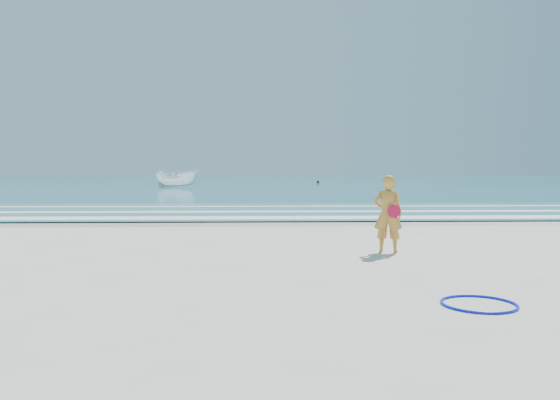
{
  "coord_description": "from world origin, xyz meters",
  "views": [
    {
      "loc": [
        -0.61,
        -8.65,
        1.66
      ],
      "look_at": [
        -0.16,
        4.0,
        1.0
      ],
      "focal_mm": 35.0,
      "sensor_mm": 36.0,
      "label": 1
    }
  ],
  "objects": [
    {
      "name": "boat",
      "position": [
        -9.08,
        46.89,
        0.93
      ],
      "size": [
        4.89,
        2.73,
        1.78
      ],
      "primitive_type": "imported",
      "rotation": [
        0.0,
        0.0,
        1.34
      ],
      "color": "white",
      "rests_on": "ocean"
    },
    {
      "name": "foam_far",
      "position": [
        0.0,
        16.5,
        0.05
      ],
      "size": [
        400.0,
        0.6,
        0.01
      ],
      "primitive_type": "cube",
      "color": "white",
      "rests_on": "shallow"
    },
    {
      "name": "woman",
      "position": [
        1.99,
        2.38,
        0.8
      ],
      "size": [
        0.66,
        0.53,
        1.59
      ],
      "color": "orange",
      "rests_on": "ground"
    },
    {
      "name": "ground",
      "position": [
        0.0,
        0.0,
        0.0
      ],
      "size": [
        400.0,
        400.0,
        0.0
      ],
      "primitive_type": "plane",
      "color": "silver",
      "rests_on": "ground"
    },
    {
      "name": "wet_sand",
      "position": [
        0.0,
        9.0,
        0.0
      ],
      "size": [
        400.0,
        2.4,
        0.0
      ],
      "primitive_type": "cube",
      "color": "#B2A893",
      "rests_on": "ground"
    },
    {
      "name": "hoop",
      "position": [
        2.1,
        -2.04,
        0.02
      ],
      "size": [
        1.22,
        1.22,
        0.03
      ],
      "primitive_type": "torus",
      "rotation": [
        0.0,
        0.0,
        -0.41
      ],
      "color": "#0C1EE0",
      "rests_on": "ground"
    },
    {
      "name": "ocean",
      "position": [
        0.0,
        105.0,
        0.02
      ],
      "size": [
        400.0,
        190.0,
        0.04
      ],
      "primitive_type": "cube",
      "color": "#19727F",
      "rests_on": "ground"
    },
    {
      "name": "buoy",
      "position": [
        7.3,
        66.5,
        0.22
      ],
      "size": [
        0.36,
        0.36,
        0.36
      ],
      "primitive_type": "sphere",
      "color": "black",
      "rests_on": "ocean"
    },
    {
      "name": "foam_mid",
      "position": [
        0.0,
        13.2,
        0.05
      ],
      "size": [
        400.0,
        0.9,
        0.01
      ],
      "primitive_type": "cube",
      "color": "white",
      "rests_on": "shallow"
    },
    {
      "name": "shallow",
      "position": [
        0.0,
        14.0,
        0.04
      ],
      "size": [
        400.0,
        10.0,
        0.01
      ],
      "primitive_type": "cube",
      "color": "#59B7AD",
      "rests_on": "ocean"
    },
    {
      "name": "foam_near",
      "position": [
        0.0,
        10.3,
        0.05
      ],
      "size": [
        400.0,
        1.4,
        0.01
      ],
      "primitive_type": "cube",
      "color": "white",
      "rests_on": "shallow"
    }
  ]
}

